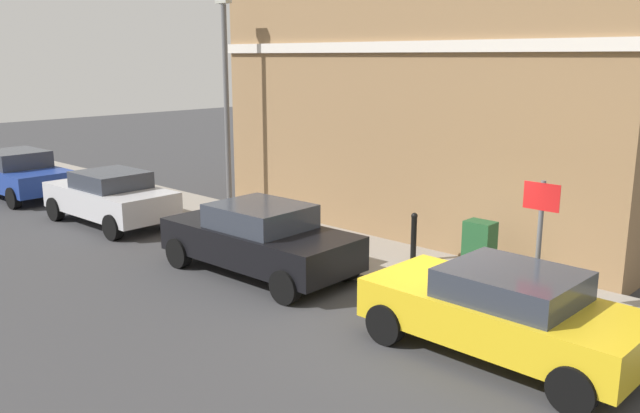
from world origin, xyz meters
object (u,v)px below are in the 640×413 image
at_px(car_black, 259,238).
at_px(utility_cabinet, 479,253).
at_px(bollard_far_kerb, 314,231).
at_px(car_silver, 110,197).
at_px(car_blue, 16,173).
at_px(street_sign, 540,229).
at_px(bollard_near_cabinet, 414,235).
at_px(lamppost, 226,97).
at_px(car_yellow, 503,310).

distance_m(car_black, utility_cabinet, 4.34).
xyz_separation_m(car_black, bollard_far_kerb, (1.27, -0.30, -0.05)).
bearing_deg(car_silver, car_blue, 1.13).
bearing_deg(car_silver, street_sign, -174.91).
bearing_deg(utility_cabinet, car_silver, 103.89).
distance_m(car_blue, bollard_near_cabinet, 13.63).
xyz_separation_m(car_black, bollard_near_cabinet, (2.48, -2.04, -0.05)).
bearing_deg(bollard_far_kerb, car_blue, 97.27).
bearing_deg(street_sign, car_silver, 96.40).
distance_m(bollard_near_cabinet, bollard_far_kerb, 2.12).
xyz_separation_m(bollard_near_cabinet, lamppost, (0.09, 6.19, 2.60)).
bearing_deg(utility_cabinet, car_black, 123.29).
bearing_deg(car_silver, car_black, 178.52).
bearing_deg(street_sign, car_blue, 95.12).
bearing_deg(car_yellow, utility_cabinet, -52.79).
height_order(utility_cabinet, lamppost, lamppost).
bearing_deg(car_black, lamppost, -33.50).
bearing_deg(utility_cabinet, bollard_far_kerb, 108.42).
relative_size(car_silver, lamppost, 0.71).
distance_m(car_yellow, street_sign, 1.65).
xyz_separation_m(car_black, car_blue, (-0.21, 11.32, -0.01)).
bearing_deg(car_blue, bollard_near_cabinet, -169.82).
bearing_deg(bollard_far_kerb, bollard_near_cabinet, -55.19).
height_order(car_yellow, bollard_near_cabinet, car_yellow).
bearing_deg(street_sign, bollard_near_cabinet, 69.71).
relative_size(car_yellow, bollard_far_kerb, 3.92).
bearing_deg(utility_cabinet, bollard_near_cabinet, 86.40).
distance_m(utility_cabinet, bollard_near_cabinet, 1.59).
relative_size(car_blue, bollard_far_kerb, 4.33).
distance_m(car_silver, bollard_near_cabinet, 8.35).
distance_m(utility_cabinet, lamppost, 8.21).
distance_m(utility_cabinet, bollard_far_kerb, 3.51).
distance_m(car_yellow, bollard_near_cabinet, 4.25).
relative_size(utility_cabinet, bollard_far_kerb, 1.11).
distance_m(car_black, car_silver, 5.94).
bearing_deg(bollard_far_kerb, car_yellow, -104.61).
relative_size(car_silver, bollard_far_kerb, 3.89).
height_order(car_silver, car_blue, car_blue).
height_order(car_silver, street_sign, street_sign).
bearing_deg(street_sign, car_yellow, -173.97).
height_order(bollard_far_kerb, lamppost, lamppost).
xyz_separation_m(car_yellow, utility_cabinet, (2.45, 1.81, -0.04)).
height_order(car_black, bollard_far_kerb, car_black).
distance_m(car_black, lamppost, 5.51).
relative_size(bollard_far_kerb, street_sign, 0.45).
xyz_separation_m(car_blue, street_sign, (1.49, -16.62, 0.91)).
bearing_deg(car_blue, bollard_far_kerb, -173.94).
bearing_deg(car_blue, street_sign, -176.10).
xyz_separation_m(bollard_far_kerb, street_sign, (0.00, -5.00, 0.96)).
height_order(utility_cabinet, street_sign, street_sign).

